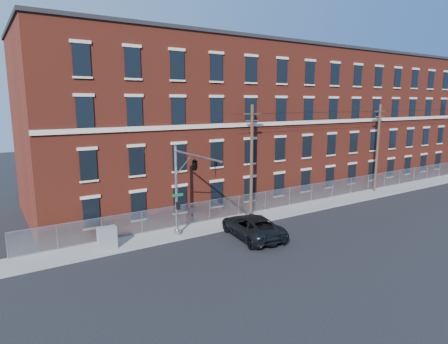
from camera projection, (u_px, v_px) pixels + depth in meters
ground at (274, 238)px, 29.42m from camera, size 140.00×140.00×0.00m
sidewalk at (331, 202)px, 39.95m from camera, size 65.00×3.00×0.12m
mill_building at (277, 121)px, 45.88m from camera, size 55.30×14.32×16.30m
chain_link_fence at (322, 190)px, 40.84m from camera, size 59.06×0.06×1.85m
traffic_signal_mast at (190, 173)px, 27.06m from camera, size 0.90×6.75×7.00m
utility_pole_near at (252, 159)px, 34.16m from camera, size 1.80×0.28×10.00m
utility_pole_mid at (378, 146)px, 43.76m from camera, size 1.80×0.28×10.00m
overhead_wires at (380, 113)px, 43.08m from camera, size 40.00×0.62×0.62m
pickup_truck at (252, 226)px, 29.53m from camera, size 3.76×6.70×1.77m
utility_cabinet at (107, 238)px, 26.90m from camera, size 1.28×0.65×1.60m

